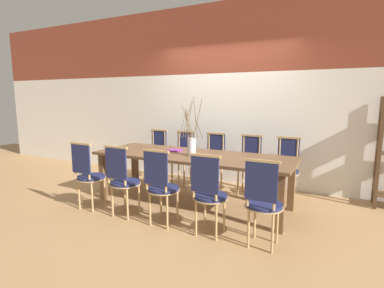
{
  "coord_description": "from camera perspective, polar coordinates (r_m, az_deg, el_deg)",
  "views": [
    {
      "loc": [
        1.91,
        -3.78,
        1.56
      ],
      "look_at": [
        0.0,
        0.0,
        0.89
      ],
      "focal_mm": 28.0,
      "sensor_mm": 36.0,
      "label": 1
    }
  ],
  "objects": [
    {
      "name": "chair_near_rightend",
      "position": [
        3.2,
        13.38,
        -10.37
      ],
      "size": [
        0.4,
        0.4,
        0.96
      ],
      "color": "#1E234C",
      "rests_on": "ground_plane"
    },
    {
      "name": "vase_centerpiece",
      "position": [
        4.19,
        -0.11,
        -0.15
      ],
      "size": [
        0.3,
        0.3,
        0.82
      ],
      "color": "silver",
      "rests_on": "dining_table"
    },
    {
      "name": "chair_far_left",
      "position": [
        5.36,
        -1.79,
        -2.29
      ],
      "size": [
        0.4,
        0.4,
        0.96
      ],
      "rotation": [
        0.0,
        0.0,
        3.14
      ],
      "color": "#1E234C",
      "rests_on": "ground_plane"
    },
    {
      "name": "dining_table",
      "position": [
        4.33,
        0.0,
        -3.02
      ],
      "size": [
        2.88,
        1.0,
        0.74
      ],
      "color": "brown",
      "rests_on": "ground_plane"
    },
    {
      "name": "ground_plane",
      "position": [
        4.51,
        0.0,
        -11.28
      ],
      "size": [
        16.0,
        16.0,
        0.0
      ],
      "primitive_type": "plane",
      "color": "#A87F51"
    },
    {
      "name": "wall_rear",
      "position": [
        5.48,
        6.48,
        9.3
      ],
      "size": [
        12.0,
        0.06,
        3.2
      ],
      "color": "white",
      "rests_on": "ground_plane"
    },
    {
      "name": "chair_near_left",
      "position": [
        4.0,
        -13.08,
        -6.43
      ],
      "size": [
        0.4,
        0.4,
        0.96
      ],
      "color": "#1E234C",
      "rests_on": "ground_plane"
    },
    {
      "name": "book_stack",
      "position": [
        4.58,
        -3.34,
        -1.2
      ],
      "size": [
        0.21,
        0.17,
        0.02
      ],
      "color": "#842D8C",
      "rests_on": "dining_table"
    },
    {
      "name": "chair_far_leftend",
      "position": [
        5.65,
        -6.88,
        -1.77
      ],
      "size": [
        0.4,
        0.4,
        0.96
      ],
      "rotation": [
        0.0,
        0.0,
        3.14
      ],
      "color": "#1E234C",
      "rests_on": "ground_plane"
    },
    {
      "name": "chair_near_right",
      "position": [
        3.38,
        3.22,
        -9.08
      ],
      "size": [
        0.4,
        0.4,
        0.96
      ],
      "color": "#1E234C",
      "rests_on": "ground_plane"
    },
    {
      "name": "chair_far_center",
      "position": [
        5.11,
        4.09,
        -2.88
      ],
      "size": [
        0.4,
        0.4,
        0.96
      ],
      "rotation": [
        0.0,
        0.0,
        3.14
      ],
      "color": "#1E234C",
      "rests_on": "ground_plane"
    },
    {
      "name": "chair_far_right",
      "position": [
        4.91,
        10.83,
        -3.5
      ],
      "size": [
        0.4,
        0.4,
        0.96
      ],
      "rotation": [
        0.0,
        0.0,
        3.14
      ],
      "color": "#1E234C",
      "rests_on": "ground_plane"
    },
    {
      "name": "chair_far_rightend",
      "position": [
        4.79,
        17.56,
        -4.08
      ],
      "size": [
        0.4,
        0.4,
        0.96
      ],
      "rotation": [
        0.0,
        0.0,
        3.14
      ],
      "color": "#1E234C",
      "rests_on": "ground_plane"
    },
    {
      "name": "chair_near_leftend",
      "position": [
        4.4,
        -19.15,
        -5.28
      ],
      "size": [
        0.4,
        0.4,
        0.96
      ],
      "color": "#1E234C",
      "rests_on": "ground_plane"
    },
    {
      "name": "chair_near_center",
      "position": [
        3.66,
        -5.87,
        -7.68
      ],
      "size": [
        0.4,
        0.4,
        0.96
      ],
      "color": "#1E234C",
      "rests_on": "ground_plane"
    }
  ]
}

